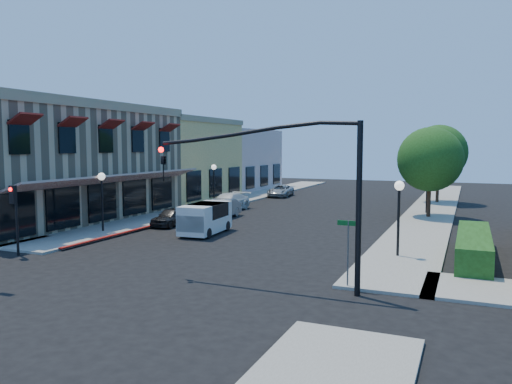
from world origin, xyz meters
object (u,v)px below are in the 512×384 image
at_px(signal_mast_arm, 299,176).
at_px(secondary_signal, 15,207).
at_px(lamppost_right_far, 427,178).
at_px(street_tree_a, 430,159).
at_px(parked_car_b, 221,209).
at_px(lamppost_right_near, 399,199).
at_px(lamppost_left_far, 214,174).
at_px(parked_car_a, 171,217).
at_px(lamppost_left_near, 102,187).
at_px(street_tree_b, 439,153).
at_px(white_van, 205,217).
at_px(street_name_sign, 348,242).
at_px(parked_car_d, 281,191).
at_px(parked_car_c, 228,202).

bearing_deg(signal_mast_arm, secondary_signal, -179.63).
xyz_separation_m(signal_mast_arm, lamppost_right_far, (2.64, 22.50, -1.35)).
bearing_deg(lamppost_right_far, signal_mast_arm, -96.70).
xyz_separation_m(street_tree_a, parked_car_b, (-13.60, -5.89, -3.52)).
distance_m(signal_mast_arm, lamppost_right_near, 7.15).
distance_m(street_tree_a, secondary_signal, 26.64).
bearing_deg(lamppost_right_far, lamppost_right_near, -90.00).
distance_m(lamppost_left_far, parked_car_b, 7.26).
bearing_deg(parked_car_a, lamppost_left_near, -122.73).
height_order(street_tree_a, street_tree_b, street_tree_b).
bearing_deg(white_van, lamppost_left_far, 115.81).
relative_size(lamppost_left_far, lamppost_right_near, 1.00).
xyz_separation_m(lamppost_left_near, lamppost_left_far, (0.00, 14.00, 0.00)).
xyz_separation_m(street_tree_a, street_name_sign, (-1.30, -19.80, -2.50)).
relative_size(lamppost_right_near, parked_car_a, 1.04).
distance_m(street_name_sign, parked_car_d, 32.82).
bearing_deg(signal_mast_arm, parked_car_a, 139.39).
relative_size(parked_car_a, parked_car_c, 0.73).
bearing_deg(street_tree_a, parked_car_c, -172.41).
xyz_separation_m(lamppost_right_far, parked_car_b, (-13.30, -7.89, -2.06)).
height_order(parked_car_c, parked_car_d, parked_car_c).
xyz_separation_m(signal_mast_arm, parked_car_b, (-10.66, 14.61, -3.41)).
distance_m(parked_car_a, parked_car_d, 20.17).
xyz_separation_m(street_tree_b, parked_car_a, (-15.00, -20.17, -3.96)).
distance_m(street_name_sign, lamppost_left_far, 25.48).
relative_size(signal_mast_arm, parked_car_c, 1.69).
distance_m(white_van, parked_car_a, 3.93).
distance_m(lamppost_right_near, lamppost_right_far, 16.00).
distance_m(street_tree_a, parked_car_d, 18.38).
relative_size(signal_mast_arm, lamppost_left_near, 2.24).
bearing_deg(parked_car_b, parked_car_c, 108.64).
distance_m(secondary_signal, white_van, 10.21).
relative_size(white_van, parked_car_a, 1.19).
relative_size(signal_mast_arm, parked_car_d, 1.86).
xyz_separation_m(lamppost_left_near, lamppost_right_near, (17.00, 0.00, 0.00)).
distance_m(signal_mast_arm, parked_car_d, 32.99).
xyz_separation_m(secondary_signal, parked_car_b, (3.20, 14.70, -1.64)).
bearing_deg(white_van, street_tree_a, 46.03).
bearing_deg(street_tree_b, signal_mast_arm, -95.51).
relative_size(lamppost_left_near, parked_car_a, 1.04).
distance_m(signal_mast_arm, parked_car_c, 22.35).
distance_m(street_tree_b, secondary_signal, 34.97).
xyz_separation_m(signal_mast_arm, parked_car_c, (-12.06, 18.50, -3.40)).
relative_size(lamppost_left_far, parked_car_a, 1.04).
height_order(signal_mast_arm, parked_car_d, signal_mast_arm).
distance_m(street_tree_b, parked_car_c, 19.59).
height_order(white_van, parked_car_d, white_van).
bearing_deg(street_tree_a, parked_car_d, 146.31).
bearing_deg(white_van, secondary_signal, -121.39).
bearing_deg(street_tree_b, lamppost_left_near, -125.79).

